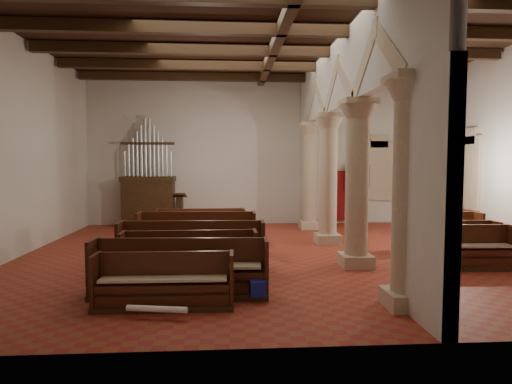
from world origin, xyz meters
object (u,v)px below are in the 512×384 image
object	(u,v)px
processional_banner	(361,205)
nave_pew_0	(164,289)
lectern	(180,212)
pipe_organ	(148,192)
aisle_pew_0	(472,254)

from	to	relation	value
processional_banner	nave_pew_0	xyz separation A→B (m)	(-6.49, -9.31, -0.51)
nave_pew_0	lectern	bearing A→B (deg)	95.46
pipe_organ	lectern	bearing A→B (deg)	-5.41
lectern	aisle_pew_0	xyz separation A→B (m)	(7.81, -7.28, -0.21)
nave_pew_0	processional_banner	bearing A→B (deg)	55.82
lectern	aisle_pew_0	size ratio (longest dim) A/B	0.68
pipe_organ	nave_pew_0	bearing A→B (deg)	-78.17
lectern	aisle_pew_0	world-z (taller)	lectern
processional_banner	aisle_pew_0	world-z (taller)	processional_banner
pipe_organ	aisle_pew_0	size ratio (longest dim) A/B	2.19
processional_banner	nave_pew_0	world-z (taller)	processional_banner
aisle_pew_0	lectern	bearing A→B (deg)	139.36
processional_banner	aisle_pew_0	bearing A→B (deg)	-71.19
lectern	processional_banner	xyz separation A→B (m)	(7.28, -0.29, 0.27)
lectern	nave_pew_0	world-z (taller)	lectern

